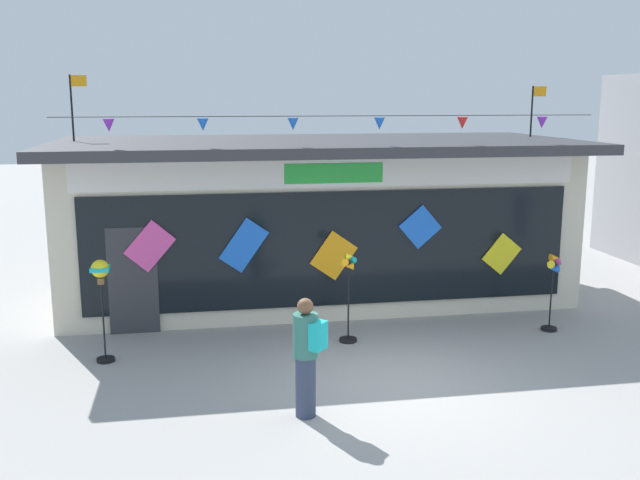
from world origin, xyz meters
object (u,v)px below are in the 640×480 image
(wind_spinner_far_left, at_px, (101,283))
(wind_spinner_center_left, at_px, (553,281))
(kite_shop_building, at_px, (315,217))
(wind_spinner_left, at_px, (349,293))
(person_near_camera, at_px, (307,355))

(wind_spinner_far_left, relative_size, wind_spinner_center_left, 1.16)
(kite_shop_building, relative_size, wind_spinner_left, 6.59)
(wind_spinner_left, distance_m, wind_spinner_center_left, 3.87)
(wind_spinner_left, bearing_deg, kite_shop_building, 90.97)
(wind_spinner_left, bearing_deg, person_near_camera, -112.74)
(kite_shop_building, xyz_separation_m, wind_spinner_center_left, (3.92, -3.30, -0.78))
(wind_spinner_center_left, bearing_deg, wind_spinner_far_left, -178.56)
(wind_spinner_center_left, height_order, person_near_camera, person_near_camera)
(wind_spinner_far_left, height_order, wind_spinner_left, wind_spinner_far_left)
(wind_spinner_far_left, bearing_deg, wind_spinner_left, 3.35)
(wind_spinner_far_left, xyz_separation_m, person_near_camera, (2.97, -2.64, -0.45))
(wind_spinner_far_left, height_order, person_near_camera, wind_spinner_far_left)
(wind_spinner_left, relative_size, person_near_camera, 0.98)
(wind_spinner_far_left, distance_m, person_near_camera, 4.00)
(wind_spinner_left, bearing_deg, wind_spinner_far_left, -176.65)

